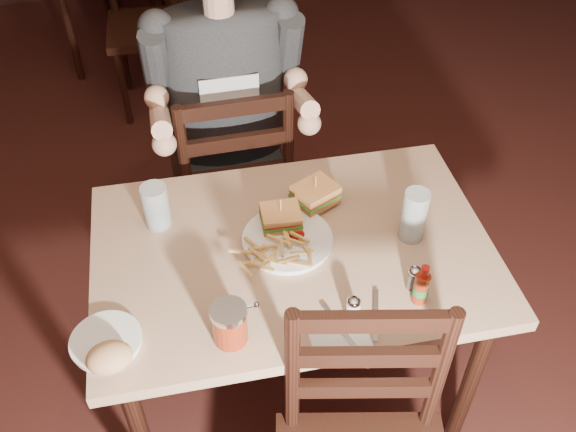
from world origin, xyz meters
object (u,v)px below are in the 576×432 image
object	(u,v)px
glass_left	(156,206)
glass_right	(414,215)
dinner_plate	(287,241)
side_plate	(106,342)
diner	(225,72)
main_table	(293,268)
bg_chair_near	(149,28)
hot_sauce	(422,284)
chair_far	(232,175)
syrup_dispenser	(230,324)

from	to	relation	value
glass_left	glass_right	bearing A→B (deg)	-20.33
dinner_plate	side_plate	distance (m)	0.57
glass_left	diner	bearing A→B (deg)	55.09
main_table	glass_left	distance (m)	0.44
bg_chair_near	hot_sauce	distance (m)	2.37
chair_far	glass_right	world-z (taller)	chair_far
glass_right	side_plate	world-z (taller)	glass_right
main_table	glass_right	distance (m)	0.38
bg_chair_near	syrup_dispenser	size ratio (longest dim) A/B	8.08
main_table	side_plate	world-z (taller)	side_plate
diner	hot_sauce	world-z (taller)	diner
syrup_dispenser	glass_right	bearing A→B (deg)	24.30
bg_chair_near	diner	xyz separation A→B (m)	(0.15, -1.37, 0.51)
dinner_plate	glass_left	distance (m)	0.39
dinner_plate	glass_right	bearing A→B (deg)	-12.17
chair_far	dinner_plate	distance (m)	0.74
chair_far	bg_chair_near	size ratio (longest dim) A/B	1.03
chair_far	diner	distance (m)	0.49
main_table	diner	xyz separation A→B (m)	(-0.04, 0.65, 0.29)
glass_left	glass_right	size ratio (longest dim) A/B	0.86
chair_far	glass_right	size ratio (longest dim) A/B	5.82
hot_sauce	side_plate	size ratio (longest dim) A/B	0.75
diner	glass_left	distance (m)	0.56
main_table	side_plate	bearing A→B (deg)	-161.37
dinner_plate	syrup_dispenser	bearing A→B (deg)	-129.49
hot_sauce	chair_far	bearing A→B (deg)	107.24
main_table	chair_far	distance (m)	0.73
chair_far	diner	bearing A→B (deg)	90.00
diner	syrup_dispenser	bearing A→B (deg)	-99.31
glass_right	syrup_dispenser	distance (m)	0.61
side_plate	chair_far	bearing A→B (deg)	60.40
chair_far	side_plate	xyz separation A→B (m)	(-0.50, -0.88, 0.30)
glass_left	syrup_dispenser	world-z (taller)	glass_left
dinner_plate	syrup_dispenser	xyz separation A→B (m)	(-0.23, -0.28, 0.05)
bg_chair_near	side_plate	distance (m)	2.25
syrup_dispenser	side_plate	xyz separation A→B (m)	(-0.30, 0.07, -0.05)
diner	hot_sauce	distance (m)	0.98
glass_right	syrup_dispenser	world-z (taller)	glass_right
bg_chair_near	hot_sauce	bearing A→B (deg)	-72.55
main_table	syrup_dispenser	xyz separation A→B (m)	(-0.24, -0.25, 0.15)
main_table	syrup_dispenser	world-z (taller)	syrup_dispenser
bg_chair_near	side_plate	bearing A→B (deg)	-92.73
chair_far	glass_left	distance (m)	0.69
main_table	syrup_dispenser	distance (m)	0.38
bg_chair_near	diner	distance (m)	1.47
glass_right	hot_sauce	world-z (taller)	glass_right
chair_far	glass_right	distance (m)	0.92
side_plate	glass_right	bearing A→B (deg)	8.45
chair_far	syrup_dispenser	distance (m)	1.03
glass_right	hot_sauce	distance (m)	0.24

